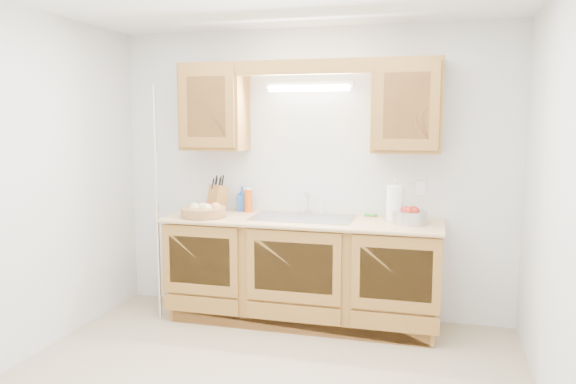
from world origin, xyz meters
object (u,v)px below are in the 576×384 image
(apple_bowl, at_px, (410,216))
(fruit_basket, at_px, (204,211))
(paper_towel, at_px, (395,204))
(knife_block, at_px, (217,198))

(apple_bowl, bearing_deg, fruit_basket, -175.88)
(fruit_basket, xyz_separation_m, apple_bowl, (1.71, 0.12, 0.01))
(apple_bowl, bearing_deg, paper_towel, 151.53)
(fruit_basket, relative_size, knife_block, 1.39)
(fruit_basket, height_order, apple_bowl, apple_bowl)
(knife_block, xyz_separation_m, paper_towel, (1.57, -0.08, 0.02))
(knife_block, distance_m, paper_towel, 1.57)
(fruit_basket, bearing_deg, apple_bowl, 4.12)
(apple_bowl, bearing_deg, knife_block, 174.93)
(knife_block, bearing_deg, apple_bowl, 15.63)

